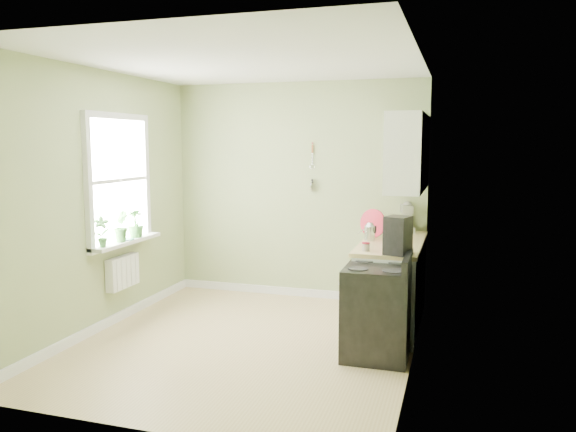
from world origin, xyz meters
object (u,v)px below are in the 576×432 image
(stove, at_px, (378,310))
(kettle, at_px, (370,232))
(stand_mixer, at_px, (406,219))
(coffee_maker, at_px, (398,236))

(stove, relative_size, kettle, 4.90)
(stand_mixer, bearing_deg, coffee_maker, -88.12)
(kettle, bearing_deg, stand_mixer, 65.99)
(stove, xyz_separation_m, kettle, (-0.23, 0.93, 0.58))
(coffee_maker, bearing_deg, stand_mixer, 91.88)
(stand_mixer, xyz_separation_m, coffee_maker, (0.05, -1.39, 0.02))
(stove, relative_size, stand_mixer, 2.69)
(stand_mixer, xyz_separation_m, kettle, (-0.32, -0.72, -0.05))
(kettle, bearing_deg, stove, -76.18)
(stand_mixer, height_order, kettle, stand_mixer)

